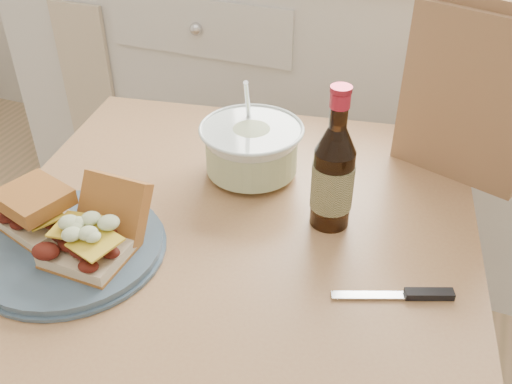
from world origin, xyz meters
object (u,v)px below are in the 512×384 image
at_px(dining_table, 235,264).
at_px(coleslaw_bowl, 252,151).
at_px(beer_bottle, 333,176).
at_px(paper_bag, 481,88).
at_px(plate, 71,247).

height_order(dining_table, coleslaw_bowl, coleslaw_bowl).
xyz_separation_m(dining_table, beer_bottle, (0.15, 0.06, 0.19)).
bearing_deg(dining_table, beer_bottle, 11.82).
bearing_deg(coleslaw_bowl, paper_bag, 27.96).
height_order(dining_table, plate, plate).
height_order(coleslaw_bowl, beer_bottle, beer_bottle).
relative_size(dining_table, plate, 3.22).
height_order(coleslaw_bowl, paper_bag, paper_bag).
distance_m(dining_table, coleslaw_bowl, 0.21).
bearing_deg(plate, beer_bottle, 32.09).
relative_size(plate, beer_bottle, 1.16).
xyz_separation_m(coleslaw_bowl, paper_bag, (0.37, 0.20, 0.11)).
bearing_deg(dining_table, plate, -150.93).
relative_size(dining_table, paper_bag, 2.99).
bearing_deg(paper_bag, coleslaw_bowl, -133.25).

